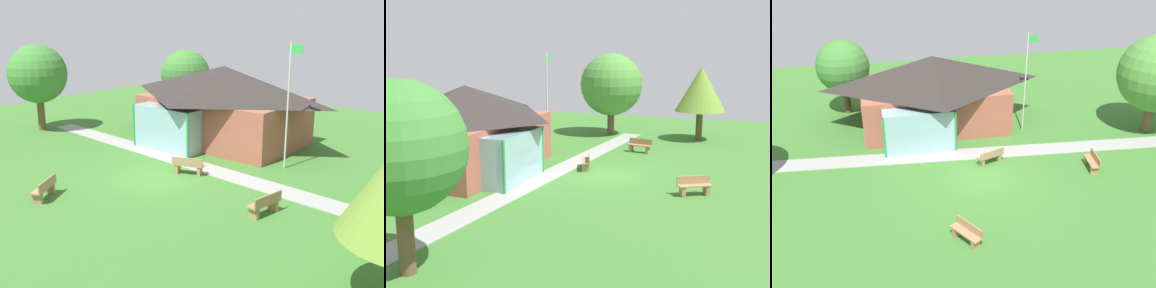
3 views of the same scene
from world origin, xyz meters
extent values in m
plane|color=#3D752D|center=(0.00, 0.00, 0.00)|extent=(44.00, 44.00, 0.00)
cube|color=#A35642|center=(-1.36, 7.25, 1.35)|extent=(8.77, 5.79, 2.69)
pyramid|color=#2D2826|center=(-1.36, 7.25, 3.57)|extent=(9.77, 6.79, 1.75)
cube|color=#8CB2BF|center=(-2.67, 3.76, 1.21)|extent=(3.95, 1.20, 2.42)
cylinder|color=green|center=(-4.65, 3.16, 1.21)|extent=(0.12, 0.12, 2.42)
cylinder|color=green|center=(-0.70, 3.16, 1.21)|extent=(0.12, 0.12, 2.42)
cube|color=#999993|center=(0.00, 2.60, 0.01)|extent=(24.01, 3.14, 0.03)
cylinder|color=silver|center=(3.92, 5.02, 3.04)|extent=(0.08, 0.08, 6.09)
cube|color=green|center=(4.22, 5.02, 5.74)|extent=(0.60, 0.02, 0.40)
cube|color=#9E7A51|center=(5.91, -0.30, 0.45)|extent=(0.68, 1.55, 0.06)
cube|color=#9E7A51|center=(5.82, -0.85, 0.20)|extent=(0.42, 0.22, 0.39)
cube|color=#9E7A51|center=(6.00, 0.24, 0.20)|extent=(0.42, 0.22, 0.39)
cube|color=#9E7A51|center=(6.10, -0.33, 0.66)|extent=(0.30, 1.49, 0.36)
cube|color=#9E7A51|center=(-1.82, -4.63, 0.45)|extent=(1.15, 1.51, 0.06)
cube|color=#9E7A51|center=(-1.54, -5.10, 0.20)|extent=(0.43, 0.34, 0.39)
cube|color=#9E7A51|center=(-2.10, -4.16, 0.20)|extent=(0.43, 0.34, 0.39)
cube|color=#9E7A51|center=(-1.66, -4.54, 0.66)|extent=(0.82, 1.32, 0.36)
cube|color=#9E7A51|center=(0.83, 1.40, 0.45)|extent=(1.56, 0.94, 0.06)
cube|color=#9E7A51|center=(0.32, 1.20, 0.20)|extent=(0.29, 0.43, 0.39)
cube|color=#9E7A51|center=(1.35, 1.59, 0.20)|extent=(0.29, 0.43, 0.39)
cube|color=#9E7A51|center=(0.90, 1.22, 0.66)|extent=(1.42, 0.59, 0.36)
cylinder|color=brown|center=(-12.15, 1.99, 1.13)|extent=(0.47, 0.47, 2.27)
sphere|color=#3D7F33|center=(-12.15, 1.99, 3.66)|extent=(3.72, 3.72, 3.72)
cylinder|color=brown|center=(-6.83, 10.27, 0.97)|extent=(0.45, 0.45, 1.95)
sphere|color=#3D7F33|center=(-6.83, 10.27, 3.24)|extent=(3.46, 3.46, 3.46)
camera|label=1|loc=(13.70, -14.03, 7.12)|focal=42.16mm
camera|label=2|loc=(-21.97, -6.94, 6.23)|focal=43.97mm
camera|label=3|loc=(-4.79, -18.03, 11.57)|focal=40.01mm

